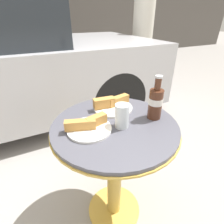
# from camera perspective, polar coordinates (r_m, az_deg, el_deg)

# --- Properties ---
(ground_plane) EXTENTS (30.00, 30.00, 0.00)m
(ground_plane) POSITION_cam_1_polar(r_m,az_deg,el_deg) (1.43, 0.65, -29.11)
(ground_plane) COLOR gray
(bistro_table) EXTENTS (0.66, 0.66, 0.73)m
(bistro_table) POSITION_cam_1_polar(r_m,az_deg,el_deg) (1.01, 0.83, -13.02)
(bistro_table) COLOR gold
(bistro_table) RESTS_ON ground_plane
(cola_bottle_left) EXTENTS (0.07, 0.07, 0.23)m
(cola_bottle_left) POSITION_cam_1_polar(r_m,az_deg,el_deg) (0.93, 14.03, 3.13)
(cola_bottle_left) COLOR #4C2819
(cola_bottle_left) RESTS_ON bistro_table
(drinking_glass) EXTENTS (0.07, 0.07, 0.12)m
(drinking_glass) POSITION_cam_1_polar(r_m,az_deg,el_deg) (0.84, 3.25, -1.60)
(drinking_glass) COLOR #C68923
(drinking_glass) RESTS_ON bistro_table
(lunch_plate_near) EXTENTS (0.23, 0.23, 0.07)m
(lunch_plate_near) POSITION_cam_1_polar(r_m,az_deg,el_deg) (1.03, -0.02, 2.35)
(lunch_plate_near) COLOR white
(lunch_plate_near) RESTS_ON bistro_table
(lunch_plate_far) EXTENTS (0.22, 0.21, 0.06)m
(lunch_plate_far) POSITION_cam_1_polar(r_m,az_deg,el_deg) (0.84, -7.63, -4.65)
(lunch_plate_far) COLOR white
(lunch_plate_far) RESTS_ON bistro_table
(pedestrian) EXTENTS (0.35, 0.35, 1.71)m
(pedestrian) POSITION_cam_1_polar(r_m,az_deg,el_deg) (3.37, 10.00, 24.52)
(pedestrian) COLOR navy
(pedestrian) RESTS_ON ground_plane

